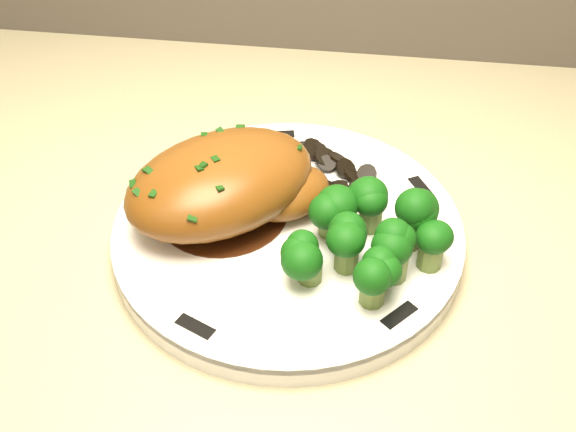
# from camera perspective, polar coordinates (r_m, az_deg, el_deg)

# --- Properties ---
(plate) EXTENTS (0.33, 0.33, 0.02)m
(plate) POSITION_cam_1_polar(r_m,az_deg,el_deg) (0.55, 0.00, -1.44)
(plate) COLOR white
(plate) RESTS_ON counter
(rim_accent_0) EXTENTS (0.02, 0.03, 0.00)m
(rim_accent_0) POSITION_cam_1_polar(r_m,az_deg,el_deg) (0.59, 10.48, 2.19)
(rim_accent_0) COLOR black
(rim_accent_0) RESTS_ON plate
(rim_accent_1) EXTENTS (0.03, 0.02, 0.00)m
(rim_accent_1) POSITION_cam_1_polar(r_m,az_deg,el_deg) (0.64, -0.74, 6.42)
(rim_accent_1) COLOR black
(rim_accent_1) RESTS_ON plate
(rim_accent_2) EXTENTS (0.01, 0.03, 0.00)m
(rim_accent_2) POSITION_cam_1_polar(r_m,az_deg,el_deg) (0.58, -11.18, 1.19)
(rim_accent_2) COLOR black
(rim_accent_2) RESTS_ON plate
(rim_accent_3) EXTENTS (0.03, 0.02, 0.00)m
(rim_accent_3) POSITION_cam_1_polar(r_m,az_deg,el_deg) (0.48, -7.33, -8.68)
(rim_accent_3) COLOR black
(rim_accent_3) RESTS_ON plate
(rim_accent_4) EXTENTS (0.03, 0.03, 0.00)m
(rim_accent_4) POSITION_cam_1_polar(r_m,az_deg,el_deg) (0.49, 8.77, -7.78)
(rim_accent_4) COLOR black
(rim_accent_4) RESTS_ON plate
(gravy_pool) EXTENTS (0.10, 0.10, 0.00)m
(gravy_pool) POSITION_cam_1_polar(r_m,az_deg,el_deg) (0.56, -5.16, 0.36)
(gravy_pool) COLOR #3A190A
(gravy_pool) RESTS_ON plate
(chicken_breast) EXTENTS (0.18, 0.17, 0.06)m
(chicken_breast) POSITION_cam_1_polar(r_m,az_deg,el_deg) (0.54, -4.73, 2.55)
(chicken_breast) COLOR brown
(chicken_breast) RESTS_ON plate
(mushroom_pile) EXTENTS (0.09, 0.06, 0.02)m
(mushroom_pile) POSITION_cam_1_polar(r_m,az_deg,el_deg) (0.59, 3.01, 3.44)
(mushroom_pile) COLOR black
(mushroom_pile) RESTS_ON plate
(broccoli_florets) EXTENTS (0.11, 0.10, 0.04)m
(broccoli_florets) POSITION_cam_1_polar(r_m,az_deg,el_deg) (0.51, 6.64, -1.79)
(broccoli_florets) COLOR olive
(broccoli_florets) RESTS_ON plate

